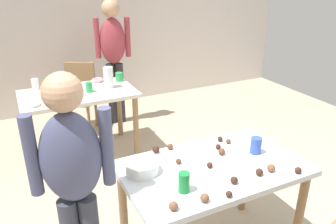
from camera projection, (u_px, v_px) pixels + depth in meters
The scene contains 32 objects.
wall_back at pixel (96, 19), 4.78m from camera, with size 6.40×0.10×2.60m, color silver.
dining_table_near at pixel (212, 179), 2.20m from camera, with size 1.19×0.71×0.75m.
dining_table_far at pixel (79, 102), 3.53m from camera, with size 1.18×0.69×0.75m.
chair_far_table at pixel (79, 93), 4.22m from camera, with size 0.54×0.54×0.87m.
person_girl_near at pixel (74, 179), 1.79m from camera, with size 0.45×0.26×1.48m.
person_adult_far at pixel (113, 51), 4.23m from camera, with size 0.45×0.27×1.63m.
mixing_bowl at pixel (142, 167), 2.08m from camera, with size 0.21×0.21×0.07m, color white.
soda_can at pixel (184, 182), 1.88m from camera, with size 0.07×0.07×0.12m, color #198438.
fork_near at pixel (243, 135), 2.56m from camera, with size 0.17×0.02×0.01m, color silver.
cup_near_0 at pixel (256, 145), 2.29m from camera, with size 0.08×0.08×0.12m, color #3351B2.
cake_ball_0 at pixel (220, 139), 2.47m from camera, with size 0.04×0.04×0.04m, color #3D2319.
cake_ball_1 at pixel (218, 147), 2.36m from camera, with size 0.04×0.04×0.04m, color #3D2319.
cake_ball_2 at pixel (156, 149), 2.31m from camera, with size 0.05×0.05×0.05m, color #3D2319.
cake_ball_3 at pixel (229, 194), 1.85m from camera, with size 0.04×0.04×0.04m, color #3D2319.
cake_ball_4 at pixel (234, 180), 1.97m from camera, with size 0.05×0.05×0.05m, color #3D2319.
cake_ball_5 at pixel (222, 152), 2.28m from camera, with size 0.05×0.05×0.05m, color brown.
cake_ball_6 at pixel (228, 141), 2.44m from camera, with size 0.04×0.04×0.04m, color brown.
cake_ball_7 at pixel (173, 206), 1.75m from camera, with size 0.05×0.05×0.05m, color brown.
cake_ball_8 at pixel (205, 198), 1.81m from camera, with size 0.05×0.05×0.05m, color brown.
cake_ball_9 at pixel (271, 168), 2.09m from camera, with size 0.05×0.05×0.05m, color brown.
cake_ball_10 at pixel (170, 147), 2.35m from camera, with size 0.04×0.04×0.04m, color brown.
cake_ball_11 at pixel (210, 165), 2.13m from camera, with size 0.04×0.04×0.04m, color #3D2319.
cake_ball_12 at pixel (298, 170), 2.07m from camera, with size 0.04×0.04×0.04m, color #3D2319.
cake_ball_13 at pixel (178, 161), 2.18m from camera, with size 0.04×0.04×0.04m, color brown.
cake_ball_14 at pixel (259, 172), 2.05m from camera, with size 0.05×0.05×0.05m, color #3D2319.
pitcher_far at pixel (108, 78), 3.58m from camera, with size 0.10×0.10×0.23m, color white.
cup_far_0 at pixel (89, 87), 3.47m from camera, with size 0.07×0.07×0.11m, color green.
cup_far_1 at pixel (119, 77), 3.83m from camera, with size 0.09×0.09×0.10m, color green.
cup_far_2 at pixel (35, 84), 3.55m from camera, with size 0.08×0.08×0.11m, color white.
donut_far_0 at pixel (68, 92), 3.43m from camera, with size 0.14×0.14×0.04m, color white.
donut_far_1 at pixel (98, 80), 3.81m from camera, with size 0.13×0.13×0.04m, color pink.
donut_far_2 at pixel (33, 104), 3.12m from camera, with size 0.14×0.14×0.04m, color white.
Camera 1 is at (-1.22, -1.69, 1.91)m, focal length 35.40 mm.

